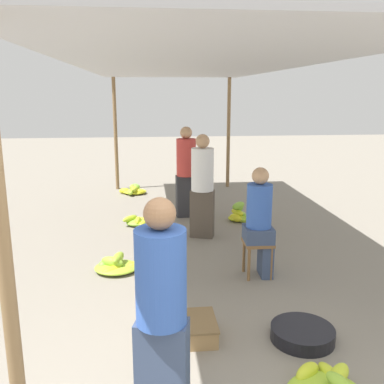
% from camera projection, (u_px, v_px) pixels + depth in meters
% --- Properties ---
extents(canopy_post_front_left, '(0.08, 0.08, 2.53)m').
position_uv_depth(canopy_post_front_left, '(7.00, 283.00, 2.14)').
color(canopy_post_front_left, olive).
rests_on(canopy_post_front_left, ground).
extents(canopy_post_back_left, '(0.08, 0.08, 2.53)m').
position_uv_depth(canopy_post_back_left, '(116.00, 135.00, 9.67)').
color(canopy_post_back_left, olive).
rests_on(canopy_post_back_left, ground).
extents(canopy_post_back_right, '(0.08, 0.08, 2.53)m').
position_uv_depth(canopy_post_back_right, '(228.00, 133.00, 9.93)').
color(canopy_post_back_right, olive).
rests_on(canopy_post_back_right, ground).
extents(canopy_tarp, '(2.99, 8.18, 0.04)m').
position_uv_depth(canopy_tarp, '(189.00, 65.00, 5.74)').
color(canopy_tarp, '#B2B2B7').
rests_on(canopy_tarp, canopy_post_front_left).
extents(vendor_foreground, '(0.41, 0.41, 1.57)m').
position_uv_depth(vendor_foreground, '(161.00, 310.00, 2.78)').
color(vendor_foreground, '#384766').
rests_on(vendor_foreground, ground).
extents(stool, '(0.34, 0.34, 0.45)m').
position_uv_depth(stool, '(258.00, 248.00, 5.17)').
color(stool, brown).
rests_on(stool, ground).
extents(vendor_seated, '(0.36, 0.35, 1.35)m').
position_uv_depth(vendor_seated, '(260.00, 220.00, 5.09)').
color(vendor_seated, '#384766').
rests_on(vendor_seated, ground).
extents(basin_black, '(0.57, 0.57, 0.12)m').
position_uv_depth(basin_black, '(302.00, 334.00, 3.87)').
color(basin_black, black).
rests_on(basin_black, ground).
extents(banana_pile_left_0, '(0.61, 0.48, 0.23)m').
position_uv_depth(banana_pile_left_0, '(116.00, 266.00, 5.36)').
color(banana_pile_left_0, yellow).
rests_on(banana_pile_left_0, ground).
extents(banana_pile_left_1, '(0.48, 0.44, 0.16)m').
position_uv_depth(banana_pile_left_1, '(137.00, 222.00, 7.21)').
color(banana_pile_left_1, '#C8D428').
rests_on(banana_pile_left_1, ground).
extents(banana_pile_left_2, '(0.62, 0.55, 0.22)m').
position_uv_depth(banana_pile_left_2, '(134.00, 191.00, 9.43)').
color(banana_pile_left_2, yellow).
rests_on(banana_pile_left_2, ground).
extents(banana_pile_right_1, '(0.43, 0.49, 0.34)m').
position_uv_depth(banana_pile_right_1, '(239.00, 214.00, 7.46)').
color(banana_pile_right_1, yellow).
rests_on(banana_pile_right_1, ground).
extents(crate_near, '(0.47, 0.47, 0.18)m').
position_uv_depth(crate_near, '(191.00, 329.00, 3.90)').
color(crate_near, '#9E7A4C').
rests_on(crate_near, ground).
extents(shopper_walking_mid, '(0.43, 0.43, 1.59)m').
position_uv_depth(shopper_walking_mid, '(202.00, 185.00, 6.48)').
color(shopper_walking_mid, '#4C4238').
rests_on(shopper_walking_mid, ground).
extents(shopper_walking_far, '(0.38, 0.37, 1.62)m').
position_uv_depth(shopper_walking_far, '(186.00, 171.00, 7.57)').
color(shopper_walking_far, '#2D2D33').
rests_on(shopper_walking_far, ground).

